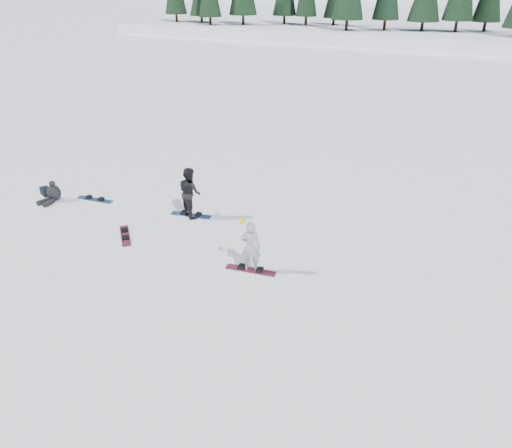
{
  "coord_description": "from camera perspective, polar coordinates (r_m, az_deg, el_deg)",
  "views": [
    {
      "loc": [
        8.42,
        -11.79,
        7.72
      ],
      "look_at": [
        2.37,
        -0.05,
        1.1
      ],
      "focal_mm": 35.0,
      "sensor_mm": 36.0,
      "label": 1
    }
  ],
  "objects": [
    {
      "name": "alpine_backdrop",
      "position": [
        203.13,
        22.65,
        18.58
      ],
      "size": [
        412.5,
        227.0,
        53.2
      ],
      "color": "white",
      "rests_on": "ground"
    },
    {
      "name": "snowboard_loose_c",
      "position": [
        20.06,
        -17.92,
        2.67
      ],
      "size": [
        1.52,
        0.45,
        0.03
      ],
      "primitive_type": "cube",
      "rotation": [
        0.0,
        0.0,
        0.12
      ],
      "color": "#185185",
      "rests_on": "ground"
    },
    {
      "name": "gear_bag",
      "position": [
        21.14,
        -22.91,
        3.46
      ],
      "size": [
        0.53,
        0.44,
        0.3
      ],
      "primitive_type": "cube",
      "rotation": [
        0.0,
        0.0,
        -0.36
      ],
      "color": "black",
      "rests_on": "ground"
    },
    {
      "name": "snowboard_loose_b",
      "position": [
        16.99,
        -14.72,
        -1.3
      ],
      "size": [
        1.25,
        1.27,
        0.03
      ],
      "primitive_type": "cube",
      "rotation": [
        0.0,
        0.0,
        -0.8
      ],
      "color": "maroon",
      "rests_on": "ground"
    },
    {
      "name": "snowboarder_woman",
      "position": [
        14.18,
        -0.65,
        -2.59
      ],
      "size": [
        0.67,
        0.56,
        1.72
      ],
      "rotation": [
        0.0,
        0.0,
        3.5
      ],
      "color": "#AFB0B4",
      "rests_on": "ground"
    },
    {
      "name": "seated_rider",
      "position": [
        20.43,
        -22.2,
        3.28
      ],
      "size": [
        0.58,
        0.94,
        0.79
      ],
      "rotation": [
        0.0,
        0.0,
        -0.04
      ],
      "color": "black",
      "rests_on": "ground"
    },
    {
      "name": "snowboard_man",
      "position": [
        17.99,
        -7.41,
        1.03
      ],
      "size": [
        1.53,
        0.58,
        0.03
      ],
      "primitive_type": "cube",
      "rotation": [
        0.0,
        0.0,
        0.21
      ],
      "color": "#184E84",
      "rests_on": "ground"
    },
    {
      "name": "snowboarder_man",
      "position": [
        17.63,
        -7.57,
        3.63
      ],
      "size": [
        1.1,
        1.03,
        1.8
      ],
      "primitive_type": "imported",
      "rotation": [
        0.0,
        0.0,
        2.62
      ],
      "color": "black",
      "rests_on": "ground"
    },
    {
      "name": "snowboard_woman",
      "position": [
        14.58,
        -0.62,
        -5.29
      ],
      "size": [
        1.53,
        0.51,
        0.03
      ],
      "primitive_type": "cube",
      "rotation": [
        0.0,
        0.0,
        0.15
      ],
      "color": "maroon",
      "rests_on": "ground"
    },
    {
      "name": "ground",
      "position": [
        16.42,
        -7.29,
        -1.67
      ],
      "size": [
        420.0,
        420.0,
        0.0
      ],
      "primitive_type": "plane",
      "color": "white",
      "rests_on": "ground"
    }
  ]
}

